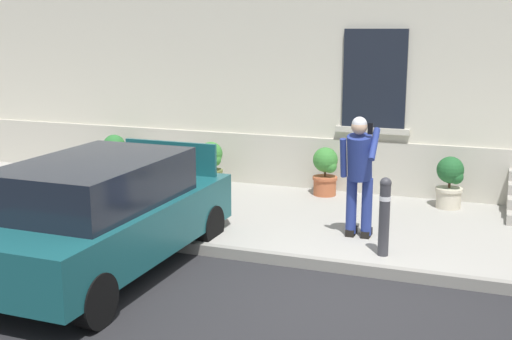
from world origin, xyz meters
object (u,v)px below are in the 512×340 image
(planter_terracotta, at_px, (326,170))
(bollard_far_left, at_px, (100,186))
(bollard_near_person, at_px, (384,214))
(person_on_phone, at_px, (359,169))
(planter_cream, at_px, (450,181))
(planter_charcoal, at_px, (115,155))
(planter_olive, at_px, (211,164))
(hatchback_car_teal, at_px, (104,213))

(planter_terracotta, bearing_deg, bollard_far_left, -134.63)
(bollard_near_person, height_order, person_on_phone, person_on_phone)
(bollard_far_left, xyz_separation_m, planter_cream, (4.91, 2.71, -0.11))
(bollard_near_person, relative_size, bollard_far_left, 1.00)
(planter_charcoal, height_order, planter_terracotta, same)
(planter_olive, relative_size, planter_terracotta, 1.00)
(bollard_far_left, bearing_deg, hatchback_car_teal, -55.07)
(hatchback_car_teal, relative_size, planter_cream, 4.75)
(planter_olive, distance_m, planter_cream, 4.26)
(planter_cream, bearing_deg, bollard_near_person, -102.84)
(bollard_far_left, bearing_deg, planter_olive, 76.10)
(bollard_near_person, bearing_deg, bollard_far_left, 180.00)
(planter_terracotta, relative_size, planter_cream, 1.00)
(bollard_far_left, distance_m, planter_olive, 2.72)
(planter_terracotta, bearing_deg, person_on_phone, -64.66)
(hatchback_car_teal, height_order, bollard_far_left, hatchback_car_teal)
(planter_cream, bearing_deg, bollard_far_left, -151.11)
(bollard_far_left, xyz_separation_m, planter_charcoal, (-1.48, 2.73, -0.11))
(hatchback_car_teal, bearing_deg, planter_cream, 47.12)
(hatchback_car_teal, relative_size, planter_olive, 4.75)
(bollard_far_left, bearing_deg, planter_terracotta, 45.37)
(planter_cream, bearing_deg, planter_olive, -178.98)
(bollard_near_person, height_order, bollard_far_left, same)
(bollard_far_left, height_order, planter_cream, bollard_far_left)
(hatchback_car_teal, bearing_deg, planter_olive, 95.23)
(bollard_far_left, relative_size, planter_olive, 1.22)
(hatchback_car_teal, height_order, planter_terracotta, hatchback_car_teal)
(person_on_phone, bearing_deg, bollard_far_left, 178.87)
(bollard_near_person, xyz_separation_m, planter_charcoal, (-5.77, 2.73, -0.11))
(planter_terracotta, height_order, planter_cream, same)
(person_on_phone, xyz_separation_m, planter_charcoal, (-5.31, 2.12, -0.54))
(bollard_near_person, relative_size, person_on_phone, 0.60)
(person_on_phone, xyz_separation_m, planter_terracotta, (-1.05, 2.21, -0.54))
(bollard_far_left, bearing_deg, planter_cream, 28.89)
(bollard_far_left, height_order, planter_charcoal, bollard_far_left)
(bollard_far_left, distance_m, planter_terracotta, 3.96)
(planter_charcoal, distance_m, planter_olive, 2.13)
(planter_terracotta, bearing_deg, planter_charcoal, -178.81)
(hatchback_car_teal, relative_size, planter_charcoal, 4.75)
(bollard_near_person, relative_size, planter_cream, 1.22)
(planter_olive, bearing_deg, bollard_near_person, -35.88)
(person_on_phone, bearing_deg, hatchback_car_teal, -153.55)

